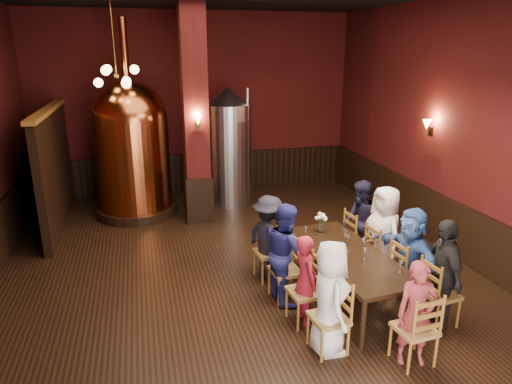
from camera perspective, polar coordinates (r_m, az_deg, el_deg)
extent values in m
plane|color=black|center=(7.73, -2.02, -10.41)|extent=(10.00, 10.00, 0.00)
cube|color=#4C1013|center=(11.84, -7.47, 10.77)|extent=(8.00, 0.02, 4.50)
cube|color=#4C1013|center=(2.61, 22.94, -16.04)|extent=(8.00, 0.02, 4.50)
cube|color=#4C1013|center=(8.72, 24.62, 6.90)|extent=(0.02, 10.00, 4.50)
cube|color=black|center=(9.14, 23.03, -3.91)|extent=(0.08, 9.90, 1.00)
cube|color=black|center=(12.13, -7.12, 2.52)|extent=(7.90, 0.08, 1.00)
cube|color=#4C1013|center=(9.64, -7.58, 9.22)|extent=(0.58, 0.58, 4.50)
cube|color=black|center=(10.32, -23.81, 2.46)|extent=(0.22, 3.50, 2.40)
cube|color=black|center=(6.90, 11.37, -7.73)|extent=(1.23, 2.49, 0.06)
cylinder|color=black|center=(6.04, 13.22, -15.91)|extent=(0.07, 0.07, 0.69)
cylinder|color=black|center=(6.51, 19.92, -13.89)|extent=(0.07, 0.07, 0.69)
cylinder|color=black|center=(7.78, 4.03, -7.44)|extent=(0.07, 0.07, 0.69)
cylinder|color=black|center=(8.15, 9.73, -6.45)|extent=(0.07, 0.07, 0.69)
imported|color=white|center=(5.74, 9.20, -12.94)|extent=(0.53, 0.76, 1.47)
imported|color=#AB1D34|center=(6.30, 6.16, -10.83)|extent=(0.35, 0.50, 1.28)
imported|color=navy|center=(6.78, 3.72, -7.53)|extent=(0.42, 0.76, 1.51)
imported|color=black|center=(7.36, 1.61, -5.79)|extent=(0.86, 1.05, 1.42)
imported|color=black|center=(6.65, 22.29, -9.35)|extent=(0.53, 0.95, 1.53)
imported|color=#365BA4|center=(7.12, 18.68, -7.46)|extent=(0.60, 1.40, 1.46)
imported|color=silver|center=(7.57, 15.65, -5.12)|extent=(0.60, 0.83, 1.59)
imported|color=black|center=(8.09, 12.90, -3.77)|extent=(0.48, 0.77, 1.49)
imported|color=maroon|center=(5.84, 19.42, -14.19)|extent=(0.54, 0.43, 1.31)
cylinder|color=black|center=(10.78, -14.57, -2.10)|extent=(1.79, 1.79, 0.20)
cylinder|color=#B9552A|center=(10.48, -15.03, 3.54)|extent=(1.95, 1.95, 1.99)
sphere|color=#B9552A|center=(10.29, -15.47, 8.91)|extent=(1.59, 1.59, 1.59)
cylinder|color=#B9552A|center=(10.19, -16.13, 16.66)|extent=(0.16, 0.16, 1.29)
cylinder|color=#B2B2B7|center=(10.92, -3.46, 4.69)|extent=(1.19, 1.19, 2.39)
cone|color=#B2B2B7|center=(10.69, -3.60, 11.95)|extent=(1.15, 1.15, 0.38)
cylinder|color=#B2B2B7|center=(10.58, -1.04, 5.63)|extent=(0.08, 0.08, 2.68)
cylinder|color=white|center=(7.52, 8.17, -4.37)|extent=(0.10, 0.10, 0.18)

